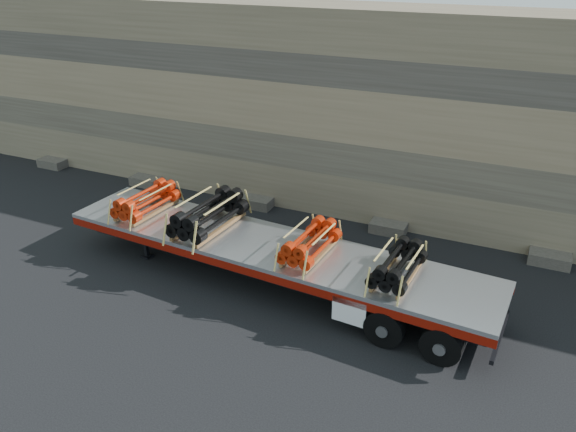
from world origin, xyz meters
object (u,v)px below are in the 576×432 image
bundle_front (146,201)px  bundle_midfront (209,215)px  bundle_midrear (310,243)px  trailer (269,264)px  bundle_rear (398,266)px

bundle_front → bundle_midfront: size_ratio=0.84×
bundle_front → bundle_midrear: bundle_front is taller
bundle_front → trailer: bearing=0.0°
bundle_front → bundle_midfront: bundle_midfront is taller
bundle_midrear → bundle_rear: 2.42m
trailer → bundle_front: size_ratio=6.11×
trailer → bundle_front: bundle_front is taller
bundle_front → bundle_rear: bundle_front is taller
bundle_front → bundle_midrear: (5.61, -0.38, -0.01)m
trailer → bundle_midrear: (1.25, -0.08, 0.99)m
bundle_midfront → trailer: bearing=0.0°
trailer → bundle_rear: bundle_rear is taller
trailer → bundle_midfront: 2.28m
bundle_midfront → bundle_midrear: bundle_midfront is taller
trailer → bundle_rear: (3.67, -0.25, 0.98)m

